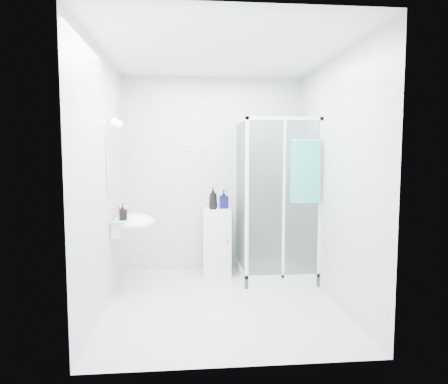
{
  "coord_description": "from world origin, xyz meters",
  "views": [
    {
      "loc": [
        -0.36,
        -4.1,
        1.56
      ],
      "look_at": [
        0.05,
        0.35,
        1.15
      ],
      "focal_mm": 32.0,
      "sensor_mm": 36.0,
      "label": 1
    }
  ],
  "objects": [
    {
      "name": "vanity_lights",
      "position": [
        -1.14,
        0.45,
        1.92
      ],
      "size": [
        0.1,
        0.4,
        0.08
      ],
      "color": "silver",
      "rests_on": "room"
    },
    {
      "name": "soap_dispenser_black",
      "position": [
        -1.06,
        0.26,
        0.95
      ],
      "size": [
        0.1,
        0.1,
        0.17
      ],
      "primitive_type": "imported",
      "rotation": [
        0.0,
        0.0,
        0.36
      ],
      "color": "black",
      "rests_on": "wall_basin"
    },
    {
      "name": "shampoo_bottle_b",
      "position": [
        0.11,
        1.07,
        0.99
      ],
      "size": [
        0.11,
        0.12,
        0.24
      ],
      "primitive_type": "imported",
      "rotation": [
        0.0,
        0.0,
        0.06
      ],
      "color": "#0A0B3F",
      "rests_on": "storage_cabinet"
    },
    {
      "name": "wall_hooks",
      "position": [
        -0.25,
        1.26,
        1.62
      ],
      "size": [
        0.23,
        0.06,
        0.03
      ],
      "color": "silver",
      "rests_on": "room"
    },
    {
      "name": "soap_dispenser_orange",
      "position": [
        -1.11,
        0.62,
        0.94
      ],
      "size": [
        0.13,
        0.13,
        0.15
      ],
      "primitive_type": "imported",
      "rotation": [
        0.0,
        0.0,
        0.14
      ],
      "color": "#C84117",
      "rests_on": "wall_basin"
    },
    {
      "name": "storage_cabinet",
      "position": [
        0.03,
        1.02,
        0.43
      ],
      "size": [
        0.38,
        0.4,
        0.87
      ],
      "rotation": [
        0.0,
        0.0,
        -0.08
      ],
      "color": "silver",
      "rests_on": "ground"
    },
    {
      "name": "mirror",
      "position": [
        -1.19,
        0.45,
        1.5
      ],
      "size": [
        0.02,
        0.6,
        0.7
      ],
      "primitive_type": "cube",
      "color": "white",
      "rests_on": "room"
    },
    {
      "name": "room",
      "position": [
        0.0,
        0.0,
        1.3
      ],
      "size": [
        2.4,
        2.6,
        2.6
      ],
      "color": "silver",
      "rests_on": "ground"
    },
    {
      "name": "wall_basin",
      "position": [
        -0.99,
        0.45,
        0.8
      ],
      "size": [
        0.46,
        0.56,
        0.35
      ],
      "color": "white",
      "rests_on": "ground"
    },
    {
      "name": "hand_towel",
      "position": [
        0.99,
        0.36,
        1.4
      ],
      "size": [
        0.34,
        0.05,
        0.73
      ],
      "color": "teal",
      "rests_on": "shower_enclosure"
    },
    {
      "name": "shampoo_bottle_a",
      "position": [
        -0.03,
        1.0,
        1.01
      ],
      "size": [
        0.12,
        0.12,
        0.28
      ],
      "primitive_type": "imported",
      "rotation": [
        0.0,
        0.0,
        -0.1
      ],
      "color": "black",
      "rests_on": "storage_cabinet"
    },
    {
      "name": "shower_enclosure",
      "position": [
        0.67,
        0.77,
        0.45
      ],
      "size": [
        0.9,
        0.95,
        2.0
      ],
      "color": "white",
      "rests_on": "ground"
    }
  ]
}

